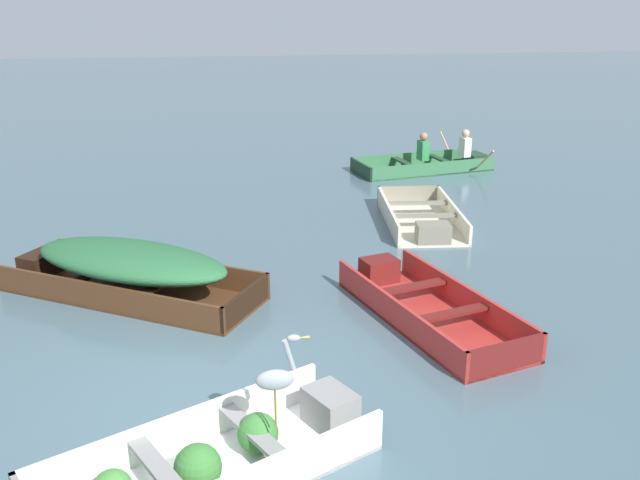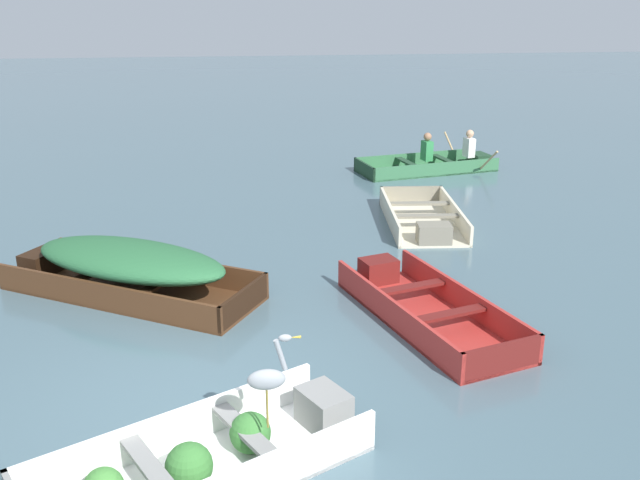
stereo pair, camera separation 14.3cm
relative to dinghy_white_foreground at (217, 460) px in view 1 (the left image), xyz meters
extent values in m
plane|color=#47606B|center=(-0.17, 1.02, -0.17)|extent=(80.00, 80.00, 0.00)
cube|color=white|center=(-0.07, -0.04, -0.15)|extent=(3.05, 2.30, 0.04)
cube|color=white|center=(-0.30, 0.41, 0.03)|extent=(2.58, 1.41, 0.39)
cube|color=gray|center=(1.05, 0.56, 0.05)|extent=(0.54, 0.59, 0.35)
cube|color=gray|center=(0.32, 0.17, 0.13)|extent=(0.60, 0.93, 0.04)
cube|color=gray|center=(-0.45, -0.24, 0.13)|extent=(0.60, 0.93, 0.04)
sphere|color=#387533|center=(0.36, 0.24, 0.06)|extent=(0.37, 0.37, 0.37)
sphere|color=#387533|center=(-0.16, -0.18, 0.07)|extent=(0.39, 0.39, 0.39)
cube|color=#4C2D19|center=(-1.11, 4.02, -0.15)|extent=(3.66, 2.88, 0.04)
cube|color=#4C2D19|center=(-1.41, 3.52, 0.02)|extent=(3.06, 1.87, 0.37)
cube|color=#4C2D19|center=(-0.81, 4.52, 0.02)|extent=(3.06, 1.87, 0.37)
cube|color=black|center=(0.39, 3.12, 0.02)|extent=(0.67, 1.07, 0.37)
cube|color=black|center=(-2.47, 4.84, 0.04)|extent=(0.59, 0.66, 0.33)
cube|color=black|center=(-1.56, 4.29, 0.11)|extent=(0.72, 1.04, 0.04)
cube|color=black|center=(-0.65, 3.74, 0.11)|extent=(0.72, 1.04, 0.04)
ellipsoid|color=#286038|center=(-1.11, 4.02, 0.33)|extent=(3.09, 2.50, 0.42)
cube|color=#AD2D28|center=(2.65, 2.69, -0.15)|extent=(1.88, 3.14, 0.04)
cube|color=#AD2D28|center=(2.16, 2.54, 0.02)|extent=(0.90, 2.84, 0.37)
cube|color=#AD2D28|center=(3.14, 2.84, 0.02)|extent=(0.90, 2.84, 0.37)
cube|color=maroon|center=(3.07, 1.30, 0.02)|extent=(1.04, 0.36, 0.37)
cube|color=maroon|center=(2.28, 3.93, 0.04)|extent=(0.57, 0.48, 0.33)
cube|color=maroon|center=(2.53, 3.11, 0.11)|extent=(0.98, 0.43, 0.04)
cube|color=maroon|center=(2.78, 2.26, 0.11)|extent=(0.98, 0.43, 0.04)
cube|color=beige|center=(3.60, 6.51, -0.15)|extent=(1.42, 2.63, 0.04)
cube|color=beige|center=(4.18, 6.46, 0.01)|extent=(0.28, 2.53, 0.35)
cube|color=beige|center=(3.03, 6.56, 0.01)|extent=(0.28, 2.53, 0.35)
cube|color=gray|center=(3.71, 7.75, 0.01)|extent=(1.20, 0.16, 0.35)
cube|color=gray|center=(3.51, 5.42, 0.03)|extent=(0.57, 0.41, 0.31)
cube|color=gray|center=(3.57, 6.13, 0.10)|extent=(1.11, 0.26, 0.04)
cube|color=gray|center=(3.64, 6.89, 0.10)|extent=(1.11, 0.26, 0.04)
cube|color=#387047|center=(4.72, 10.28, -0.15)|extent=(3.26, 1.74, 0.04)
cube|color=#387047|center=(4.61, 10.81, -0.01)|extent=(3.04, 0.67, 0.31)
cube|color=#387047|center=(4.83, 9.75, -0.01)|extent=(3.04, 0.67, 0.31)
cube|color=#1E3D27|center=(3.23, 9.97, -0.01)|extent=(0.28, 1.12, 0.31)
cube|color=#1E3D27|center=(6.06, 10.56, 0.00)|extent=(0.46, 0.57, 0.28)
cube|color=#1E3D27|center=(5.17, 10.38, 0.07)|extent=(0.37, 1.05, 0.04)
cube|color=#1E3D27|center=(4.26, 10.19, 0.07)|extent=(0.37, 1.05, 0.04)
cube|color=#338C4C|center=(4.72, 10.28, 0.31)|extent=(0.23, 0.31, 0.44)
sphere|color=#9E7051|center=(4.72, 10.28, 0.63)|extent=(0.18, 0.18, 0.18)
cube|color=white|center=(5.78, 10.50, 0.31)|extent=(0.23, 0.31, 0.44)
sphere|color=tan|center=(5.78, 10.50, 0.63)|extent=(0.18, 0.18, 0.18)
cylinder|color=tan|center=(5.60, 11.35, 0.19)|extent=(0.17, 0.64, 0.55)
cylinder|color=tan|center=(5.95, 9.65, 0.19)|extent=(0.17, 0.64, 0.55)
cylinder|color=olive|center=(0.50, 0.06, 0.44)|extent=(0.02, 0.02, 0.35)
cylinder|color=olive|center=(0.50, 0.00, 0.44)|extent=(0.02, 0.02, 0.35)
ellipsoid|color=#93999E|center=(0.50, 0.03, 0.71)|extent=(0.32, 0.15, 0.18)
cylinder|color=#93999E|center=(0.62, 0.03, 0.93)|extent=(0.12, 0.05, 0.28)
ellipsoid|color=#93999E|center=(0.66, 0.03, 1.08)|extent=(0.11, 0.06, 0.06)
cone|color=gold|center=(0.74, 0.03, 1.08)|extent=(0.10, 0.03, 0.02)
camera|label=1|loc=(0.14, -5.12, 3.74)|focal=40.00mm
camera|label=2|loc=(0.28, -5.14, 3.74)|focal=40.00mm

